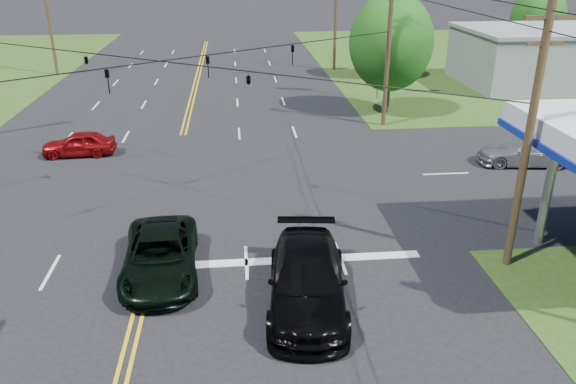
{
  "coord_description": "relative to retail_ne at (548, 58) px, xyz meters",
  "views": [
    {
      "loc": [
        3.3,
        -14.02,
        10.55
      ],
      "look_at": [
        5.24,
        6.0,
        1.91
      ],
      "focal_mm": 35.0,
      "sensor_mm": 36.0,
      "label": 1
    }
  ],
  "objects": [
    {
      "name": "ground",
      "position": [
        -30.0,
        -20.0,
        -2.2
      ],
      "size": [
        280.0,
        280.0,
        0.0
      ],
      "primitive_type": "plane",
      "color": "black",
      "rests_on": "ground"
    },
    {
      "name": "grass_ne",
      "position": [
        5.0,
        12.0,
        -2.2
      ],
      "size": [
        46.0,
        48.0,
        0.03
      ],
      "primitive_type": "cube",
      "color": "#284315",
      "rests_on": "ground"
    },
    {
      "name": "stop_bar",
      "position": [
        -25.0,
        -28.0,
        -2.2
      ],
      "size": [
        10.0,
        0.5,
        0.02
      ],
      "primitive_type": "cube",
      "color": "silver",
      "rests_on": "ground"
    },
    {
      "name": "retail_ne",
      "position": [
        0.0,
        0.0,
        0.0
      ],
      "size": [
        14.0,
        10.0,
        4.4
      ],
      "primitive_type": "cube",
      "color": "slate",
      "rests_on": "ground"
    },
    {
      "name": "pole_se",
      "position": [
        -17.0,
        -29.0,
        2.72
      ],
      "size": [
        1.6,
        0.28,
        9.5
      ],
      "color": "#3C2D19",
      "rests_on": "ground"
    },
    {
      "name": "pole_ne",
      "position": [
        -17.0,
        -11.0,
        2.72
      ],
      "size": [
        1.6,
        0.28,
        9.5
      ],
      "color": "#3C2D19",
      "rests_on": "ground"
    },
    {
      "name": "pole_left_far",
      "position": [
        -43.0,
        8.0,
        2.97
      ],
      "size": [
        1.6,
        0.28,
        10.0
      ],
      "color": "#3C2D19",
      "rests_on": "ground"
    },
    {
      "name": "pole_right_far",
      "position": [
        -17.0,
        8.0,
        2.97
      ],
      "size": [
        1.6,
        0.28,
        10.0
      ],
      "color": "#3C2D19",
      "rests_on": "ground"
    },
    {
      "name": "span_wire_signals",
      "position": [
        -30.0,
        -20.0,
        3.8
      ],
      "size": [
        26.0,
        18.0,
        1.13
      ],
      "color": "black",
      "rests_on": "ground"
    },
    {
      "name": "power_lines",
      "position": [
        -30.0,
        -22.0,
        6.4
      ],
      "size": [
        26.04,
        100.0,
        0.64
      ],
      "color": "black",
      "rests_on": "ground"
    },
    {
      "name": "tree_right_a",
      "position": [
        -16.0,
        -8.0,
        2.67
      ],
      "size": [
        5.7,
        5.7,
        8.18
      ],
      "color": "#3C2D19",
      "rests_on": "ground"
    },
    {
      "name": "tree_right_b",
      "position": [
        -13.5,
        4.0,
        2.02
      ],
      "size": [
        4.94,
        4.94,
        7.09
      ],
      "color": "#3C2D19",
      "rests_on": "ground"
    },
    {
      "name": "tree_far_r",
      "position": [
        4.0,
        10.0,
        2.34
      ],
      "size": [
        5.32,
        5.32,
        7.63
      ],
      "color": "#3C2D19",
      "rests_on": "ground"
    },
    {
      "name": "pickup_dkgreen",
      "position": [
        -29.5,
        -28.5,
        -1.44
      ],
      "size": [
        2.84,
        5.62,
        1.52
      ],
      "primitive_type": "imported",
      "rotation": [
        0.0,
        0.0,
        0.06
      ],
      "color": "black",
      "rests_on": "ground"
    },
    {
      "name": "suv_black",
      "position": [
        -24.61,
        -30.79,
        -1.32
      ],
      "size": [
        3.12,
        6.31,
        1.76
      ],
      "primitive_type": "imported",
      "rotation": [
        0.0,
        0.0,
        -0.11
      ],
      "color": "black",
      "rests_on": "ground"
    },
    {
      "name": "sedan_red",
      "position": [
        -35.47,
        -15.16,
        -1.53
      ],
      "size": [
        4.03,
        1.79,
        1.35
      ],
      "primitive_type": "imported",
      "rotation": [
        0.0,
        0.0,
        -1.52
      ],
      "color": "maroon",
      "rests_on": "ground"
    },
    {
      "name": "sedan_far",
      "position": [
        -11.35,
        -19.0,
        -1.48
      ],
      "size": [
        5.16,
        2.66,
        1.43
      ],
      "primitive_type": "imported",
      "rotation": [
        0.0,
        0.0,
        -1.71
      ],
      "color": "#A1A1A6",
      "rests_on": "ground"
    },
    {
      "name": "polesign_ne",
      "position": [
        -15.67,
        -3.98,
        4.64
      ],
      "size": [
        2.39,
        0.62,
        8.67
      ],
      "color": "#A5A5AA",
      "rests_on": "ground"
    }
  ]
}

